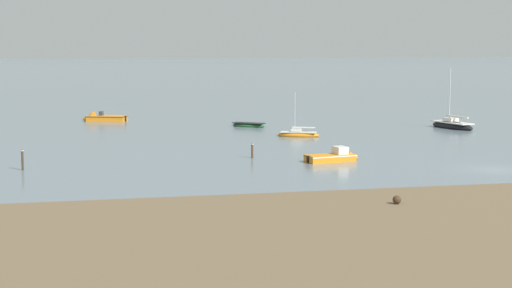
% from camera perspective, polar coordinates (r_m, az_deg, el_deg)
% --- Properties ---
extents(ground_plane, '(800.00, 800.00, 0.00)m').
position_cam_1_polar(ground_plane, '(69.49, 15.63, -1.68)').
color(ground_plane, slate).
extents(tidal_rock_right, '(0.53, 0.53, 0.53)m').
position_cam_1_polar(tidal_rock_right, '(53.03, 9.40, -3.69)').
color(tidal_rock_right, '#402F1E').
rests_on(tidal_rock_right, mudflat_shore).
extents(sailboat_moored_1, '(4.60, 3.04, 4.96)m').
position_cam_1_polar(sailboat_moored_1, '(90.08, 2.85, 0.64)').
color(sailboat_moored_1, orange).
rests_on(sailboat_moored_1, ground).
extents(motorboat_moored_1, '(5.06, 2.56, 1.84)m').
position_cam_1_polar(motorboat_moored_1, '(72.06, 5.49, -0.93)').
color(motorboat_moored_1, orange).
rests_on(motorboat_moored_1, ground).
extents(motorboat_moored_3, '(5.99, 4.04, 1.95)m').
position_cam_1_polar(motorboat_moored_3, '(108.75, -10.36, 1.66)').
color(motorboat_moored_3, orange).
rests_on(motorboat_moored_3, ground).
extents(sailboat_moored_3, '(3.63, 6.83, 7.32)m').
position_cam_1_polar(sailboat_moored_3, '(100.91, 12.98, 1.21)').
color(sailboat_moored_3, black).
rests_on(sailboat_moored_3, ground).
extents(rowboat_moored_5, '(4.08, 3.68, 0.65)m').
position_cam_1_polar(rowboat_moored_5, '(100.10, -0.49, 1.27)').
color(rowboat_moored_5, '#23602D').
rests_on(rowboat_moored_5, ground).
extents(mooring_post_left, '(0.22, 0.22, 1.78)m').
position_cam_1_polar(mooring_post_left, '(69.18, -15.34, -1.07)').
color(mooring_post_left, '#3F3323').
rests_on(mooring_post_left, ground).
extents(mooring_post_right, '(0.22, 0.22, 1.42)m').
position_cam_1_polar(mooring_post_right, '(73.53, -0.25, -0.47)').
color(mooring_post_right, '#493323').
rests_on(mooring_post_right, ground).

